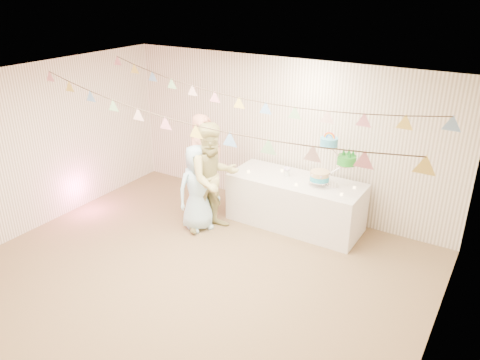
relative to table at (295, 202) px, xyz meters
The scene contains 24 objects.
floor 2.08m from the table, 105.15° to the right, with size 6.00×6.00×0.00m, color brown.
ceiling 3.00m from the table, 105.15° to the right, with size 6.00×6.00×0.00m, color white.
back_wall 1.17m from the table, 135.04° to the left, with size 6.00×6.00×0.00m, color white.
front_wall 4.59m from the table, 96.80° to the right, with size 6.00×6.00×0.00m, color white.
left_wall 4.14m from the table, 150.88° to the right, with size 5.00×5.00×0.00m, color white.
right_wall 3.28m from the table, 38.58° to the right, with size 5.00×5.00×0.00m, color white.
table is the anchor object (origin of this frame).
cake_stand 0.93m from the table, ahead, with size 0.72×0.42×0.80m, color silver, non-canonical shape.
cake_bottom 0.59m from the table, ahead, with size 0.31×0.31×0.15m, color #2AABC8, non-canonical shape.
cake_middle 1.02m from the table, 10.86° to the left, with size 0.27×0.27×0.22m, color #1D8521, non-canonical shape.
cake_top_tier 1.09m from the table, ahead, with size 0.25×0.25×0.19m, color #40A0C9, non-canonical shape.
platter 0.72m from the table, behind, with size 0.37×0.37×0.02m, color white.
posy 0.47m from the table, 165.66° to the left, with size 0.13×0.13×0.15m, color white, non-canonical shape.
person_adult_a 1.58m from the table, 160.14° to the right, with size 0.65×0.43×1.78m, color tan.
person_adult_b 1.41m from the table, 142.05° to the right, with size 0.86×0.67×1.78m, color tan.
person_child 1.60m from the table, 144.08° to the right, with size 0.69×0.45×1.42m, color #B0E0FA.
bunting_back 2.20m from the table, 121.55° to the right, with size 5.60×1.10×0.40m, color pink, non-canonical shape.
bunting_front 2.94m from the table, 103.81° to the right, with size 5.60×0.90×0.36m, color #72A5E5, non-canonical shape.
tealight_0 0.92m from the table, 169.38° to the right, with size 0.04×0.04×0.03m, color #FFD88C.
tealight_1 0.57m from the table, 152.78° to the left, with size 0.04×0.04×0.03m, color #FFD88C.
tealight_2 0.48m from the table, 65.56° to the right, with size 0.04×0.04×0.03m, color #FFD88C.
tealight_3 0.59m from the table, 32.15° to the left, with size 0.04×0.04×0.03m, color #FFD88C.
tealight_4 0.94m from the table, 12.38° to the right, with size 0.04×0.04×0.03m, color #FFD88C.
tealight_5 1.00m from the table, ahead, with size 0.04×0.04×0.03m, color #FFD88C.
Camera 1 is at (3.37, -4.30, 3.76)m, focal length 35.00 mm.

